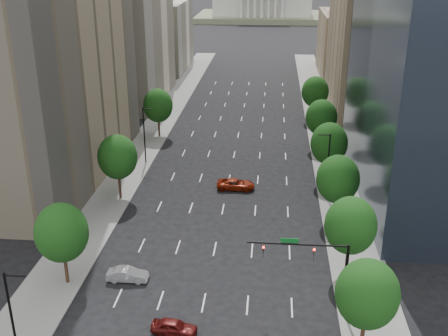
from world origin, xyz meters
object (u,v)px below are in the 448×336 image
(car_silver, at_px, (128,275))
(car_red_far, at_px, (236,184))
(traffic_signal, at_px, (319,261))
(capitol, at_px, (263,1))
(car_maroon, at_px, (174,327))

(car_silver, xyz_separation_m, car_red_far, (9.29, 23.42, 0.04))
(traffic_signal, height_order, car_red_far, traffic_signal)
(car_red_far, bearing_deg, capitol, 0.29)
(capitol, bearing_deg, car_silver, -92.14)
(capitol, xyz_separation_m, car_silver, (-8.09, -216.70, -7.89))
(traffic_signal, xyz_separation_m, capitol, (-10.53, 219.71, 3.40))
(capitol, bearing_deg, car_red_far, -89.64)
(capitol, relative_size, car_maroon, 14.85)
(capitol, xyz_separation_m, car_red_far, (1.20, -193.27, -7.85))
(car_maroon, bearing_deg, car_red_far, 0.59)
(capitol, height_order, car_silver, capitol)
(car_red_far, bearing_deg, traffic_signal, -160.63)
(traffic_signal, bearing_deg, car_red_far, 109.44)
(car_maroon, distance_m, car_red_far, 31.24)
(traffic_signal, distance_m, car_silver, 19.39)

